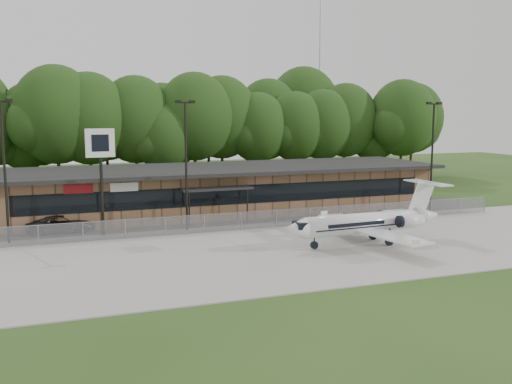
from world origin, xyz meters
name	(u,v)px	position (x,y,z in m)	size (l,w,h in m)	color
ground	(344,282)	(0.00, 0.00, 0.00)	(160.00, 160.00, 0.00)	#294518
apron	(287,249)	(0.00, 8.00, 0.04)	(64.00, 18.00, 0.08)	#9E9B93
parking_lot	(236,220)	(0.00, 19.50, 0.03)	(50.00, 9.00, 0.06)	#383835
terminal	(221,189)	(0.00, 23.94, 2.18)	(41.00, 11.65, 4.30)	brown
fence	(253,220)	(0.00, 15.00, 0.78)	(46.00, 0.04, 1.52)	gray
treeline	(178,127)	(0.00, 42.00, 7.50)	(72.00, 12.00, 15.00)	#173410
radio_mast	(319,90)	(22.00, 48.00, 12.50)	(0.20, 0.20, 25.00)	gray
light_pole_left	(4,160)	(-18.00, 16.50, 5.98)	(1.55, 0.30, 10.23)	black
light_pole_mid	(186,156)	(-5.00, 16.50, 5.98)	(1.55, 0.30, 10.23)	black
light_pole_right	(432,149)	(18.00, 16.50, 5.98)	(1.55, 0.30, 10.23)	black
business_jet	(368,223)	(5.85, 7.35, 1.56)	(12.92, 11.50, 4.35)	silver
suv	(62,224)	(-14.36, 19.10, 0.71)	(2.37, 5.14, 1.43)	#313133
pole_sign	(100,154)	(-11.42, 16.80, 6.21)	(2.14, 0.37, 8.12)	black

